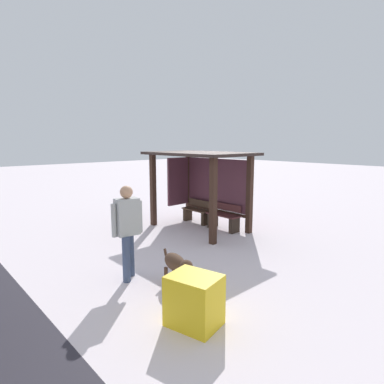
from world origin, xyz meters
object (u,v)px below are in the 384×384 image
Objects in this scene: person_walking at (127,225)px; dog at (177,264)px; bench_center_inside at (224,218)px; bench_left_inside at (197,213)px; grit_bin at (194,300)px; bus_shelter at (202,172)px.

person_walking is 1.88× the size of dog.
bench_center_inside is 1.11× the size of dog.
bench_left_inside is 1.43× the size of grit_bin.
bus_shelter is 2.92× the size of bench_center_inside.
bench_center_inside reaches higher than grit_bin.
bench_left_inside is 5.76m from grit_bin.
bench_left_inside is (-0.45, 0.22, -1.33)m from bus_shelter.
bus_shelter reaches higher than bench_center_inside.
grit_bin reaches higher than dog.
person_walking is (1.74, -3.63, -0.61)m from bus_shelter.
bus_shelter is 2.92× the size of bench_left_inside.
person_walking reaches higher than grit_bin.
bench_left_inside is at bearing 153.66° from bus_shelter.
bus_shelter is 1.50m from bench_center_inside.
bus_shelter is 1.72× the size of person_walking.
bus_shelter is at bearing 115.62° from person_walking.
bench_center_inside is 3.92m from dog.
bus_shelter is 4.31m from dog.
person_walking is at bearing -64.38° from bus_shelter.
person_walking is at bearing 175.77° from grit_bin.
bench_left_inside is 1.14m from bench_center_inside.
dog is (0.89, 0.44, -0.62)m from person_walking.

